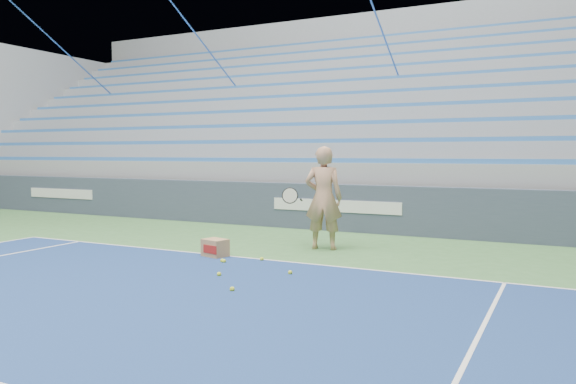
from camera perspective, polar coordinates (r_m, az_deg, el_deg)
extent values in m
cube|color=white|center=(9.81, -3.68, -6.73)|extent=(10.97, 0.05, 0.00)
cube|color=#394357|center=(13.31, 5.03, -1.58)|extent=(30.00, 0.30, 1.10)
cube|color=white|center=(18.49, -22.09, -0.14)|extent=(2.60, 0.02, 0.28)
cube|color=white|center=(13.16, 4.77, -1.42)|extent=(3.20, 0.02, 0.28)
cube|color=gray|center=(17.61, 10.48, -0.27)|extent=(30.00, 8.50, 1.10)
cube|color=gray|center=(17.57, 10.52, 2.33)|extent=(30.00, 8.50, 0.50)
cube|color=#336DB8|center=(13.88, 6.08, 3.21)|extent=(29.60, 0.42, 0.11)
cube|color=gray|center=(17.97, 10.91, 3.96)|extent=(30.00, 7.65, 0.50)
cube|color=#336DB8|center=(14.68, 7.26, 5.20)|extent=(29.60, 0.42, 0.11)
cube|color=gray|center=(18.39, 11.29, 5.51)|extent=(30.00, 6.80, 0.50)
cube|color=#336DB8|center=(15.50, 8.33, 6.97)|extent=(29.60, 0.42, 0.11)
cube|color=gray|center=(18.82, 11.66, 6.99)|extent=(30.00, 5.95, 0.50)
cube|color=#336DB8|center=(16.35, 9.29, 8.56)|extent=(29.60, 0.42, 0.11)
cube|color=gray|center=(19.26, 12.01, 8.41)|extent=(30.00, 5.10, 0.50)
cube|color=#336DB8|center=(17.20, 10.17, 9.99)|extent=(29.60, 0.42, 0.11)
cube|color=gray|center=(19.71, 12.35, 9.76)|extent=(30.00, 4.25, 0.50)
cube|color=#336DB8|center=(18.07, 10.97, 11.29)|extent=(29.60, 0.42, 0.11)
cube|color=gray|center=(20.18, 12.67, 11.05)|extent=(30.00, 3.40, 0.50)
cube|color=#336DB8|center=(18.95, 11.70, 12.46)|extent=(29.60, 0.42, 0.11)
cube|color=gray|center=(20.66, 12.99, 12.28)|extent=(30.00, 2.55, 0.50)
cube|color=#336DB8|center=(19.84, 12.37, 13.53)|extent=(29.60, 0.42, 0.11)
cube|color=gray|center=(21.14, 13.29, 13.45)|extent=(30.00, 1.70, 0.50)
cube|color=#336DB8|center=(20.74, 12.99, 14.50)|extent=(29.60, 0.42, 0.11)
cube|color=gray|center=(21.64, 13.58, 14.57)|extent=(30.00, 0.85, 0.50)
cube|color=#336DB8|center=(21.65, 13.56, 15.39)|extent=(29.60, 0.42, 0.11)
cube|color=gray|center=(26.21, -23.39, 6.32)|extent=(0.30, 8.80, 6.10)
cube|color=gray|center=(22.04, 13.91, 8.59)|extent=(31.00, 0.40, 7.30)
cylinder|color=#3667BE|center=(24.02, -18.58, 10.39)|extent=(0.05, 8.53, 5.04)
cylinder|color=#3667BE|center=(20.26, -6.26, 11.81)|extent=(0.05, 8.53, 5.04)
cylinder|color=#3667BE|center=(17.78, 10.65, 12.86)|extent=(0.05, 8.53, 5.04)
imported|color=tan|center=(10.68, 3.63, -0.61)|extent=(0.80, 0.62, 1.97)
cylinder|color=black|center=(10.60, 1.36, -0.82)|extent=(0.12, 0.27, 0.08)
cylinder|color=beige|center=(10.39, 0.20, -0.36)|extent=(0.29, 0.16, 0.28)
torus|color=black|center=(10.39, 0.20, -0.36)|extent=(0.31, 0.18, 0.30)
cube|color=#AA7F52|center=(10.06, -7.40, -5.66)|extent=(0.49, 0.42, 0.32)
cube|color=#B21E19|center=(9.92, -7.94, -5.79)|extent=(0.33, 0.10, 0.14)
sphere|color=#D1E12E|center=(9.50, -6.52, -6.99)|extent=(0.07, 0.07, 0.07)
sphere|color=#D1E12E|center=(7.59, -5.70, -9.79)|extent=(0.07, 0.07, 0.07)
sphere|color=#D1E12E|center=(9.54, -6.70, -6.94)|extent=(0.07, 0.07, 0.07)
sphere|color=#D1E12E|center=(8.56, 0.22, -8.19)|extent=(0.07, 0.07, 0.07)
sphere|color=#D1E12E|center=(8.50, -7.02, -8.29)|extent=(0.07, 0.07, 0.07)
sphere|color=#D1E12E|center=(9.62, -2.68, -6.82)|extent=(0.07, 0.07, 0.07)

